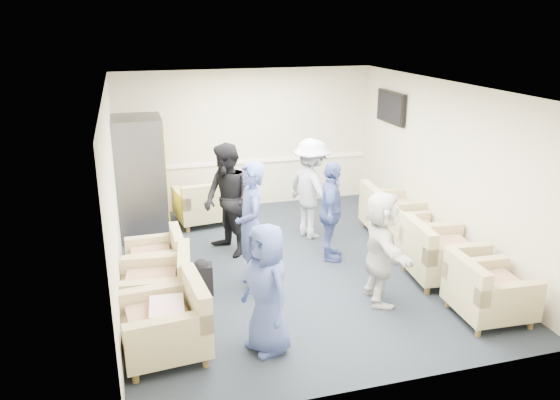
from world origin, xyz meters
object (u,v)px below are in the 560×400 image
object	(u,v)px
armchair_right_far	(388,213)
person_mid_left	(251,227)
armchair_left_far	(159,260)
person_back_left	(228,200)
armchair_left_near	(169,325)
person_mid_right	(331,212)
person_back_right	(311,189)
armchair_right_near	(486,293)
person_front_right	(381,248)
armchair_left_mid	(161,289)
armchair_corner	(202,206)
armchair_right_midnear	(438,255)
person_front_left	(267,289)
vending_machine	(141,177)
armchair_right_midfar	(413,236)

from	to	relation	value
armchair_right_far	person_mid_left	xyz separation A→B (m)	(-2.77, -1.37, 0.54)
armchair_left_far	person_back_left	xyz separation A→B (m)	(1.14, 0.67, 0.58)
armchair_left_near	person_mid_right	size ratio (longest dim) A/B	0.64
person_back_right	person_mid_right	world-z (taller)	person_back_right
armchair_right_near	person_back_right	world-z (taller)	person_back_right
armchair_right_far	person_front_right	xyz separation A→B (m)	(-1.23, -2.21, 0.40)
armchair_left_near	armchair_left_mid	distance (m)	0.93
armchair_corner	person_front_right	bearing A→B (deg)	109.45
person_mid_left	armchair_right_far	bearing A→B (deg)	119.51
armchair_left_near	armchair_right_midnear	size ratio (longest dim) A/B	0.96
person_front_left	person_back_left	size ratio (longest dim) A/B	0.85
person_back_right	person_mid_right	size ratio (longest dim) A/B	1.09
armchair_right_far	person_back_right	distance (m)	1.47
armchair_right_far	person_mid_right	distance (m)	1.64
person_front_left	person_back_left	distance (m)	2.76
vending_machine	person_back_left	world-z (taller)	vending_machine
armchair_corner	vending_machine	world-z (taller)	vending_machine
person_mid_right	armchair_left_mid	bearing A→B (deg)	132.66
armchair_corner	person_front_right	world-z (taller)	person_front_right
armchair_right_midfar	person_back_right	distance (m)	1.84
armchair_left_mid	armchair_right_midfar	world-z (taller)	armchair_left_mid
armchair_right_midnear	person_mid_left	world-z (taller)	person_mid_left
person_mid_right	person_back_left	bearing A→B (deg)	88.78
armchair_left_mid	person_front_left	world-z (taller)	person_front_left
person_back_left	person_back_right	bearing A→B (deg)	80.57
armchair_left_mid	armchair_right_far	world-z (taller)	armchair_right_far
person_back_right	person_front_left	bearing A→B (deg)	133.50
armchair_left_far	armchair_right_near	distance (m)	4.42
armchair_left_mid	armchair_left_near	bearing A→B (deg)	8.21
person_front_right	person_mid_left	bearing A→B (deg)	71.95
person_front_left	armchair_right_midfar	bearing A→B (deg)	105.08
armchair_right_midnear	person_mid_right	distance (m)	1.70
armchair_left_near	armchair_right_near	distance (m)	3.87
armchair_left_mid	person_back_right	xyz separation A→B (m)	(2.67, 1.96, 0.50)
armchair_right_near	armchair_right_midfar	world-z (taller)	armchair_right_near
armchair_left_near	person_back_left	xyz separation A→B (m)	(1.15, 2.56, 0.53)
vending_machine	person_front_left	bearing A→B (deg)	-73.59
armchair_left_mid	armchair_right_midfar	bearing A→B (deg)	108.11
armchair_left_mid	person_back_left	distance (m)	2.09
person_front_left	person_mid_right	world-z (taller)	person_mid_right
armchair_left_far	armchair_corner	size ratio (longest dim) A/B	0.80
armchair_corner	person_mid_left	distance (m)	2.75
person_back_left	armchair_right_near	bearing A→B (deg)	21.66
armchair_right_near	person_mid_left	size ratio (longest dim) A/B	0.51
armchair_right_midnear	armchair_corner	xyz separation A→B (m)	(-2.92, 3.19, -0.03)
armchair_right_near	armchair_left_far	bearing A→B (deg)	63.40
armchair_left_near	person_front_left	size ratio (longest dim) A/B	0.66
armchair_left_far	person_front_right	distance (m)	3.14
person_back_right	person_mid_right	xyz separation A→B (m)	(-0.02, -0.97, -0.07)
armchair_corner	armchair_right_far	bearing A→B (deg)	148.78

